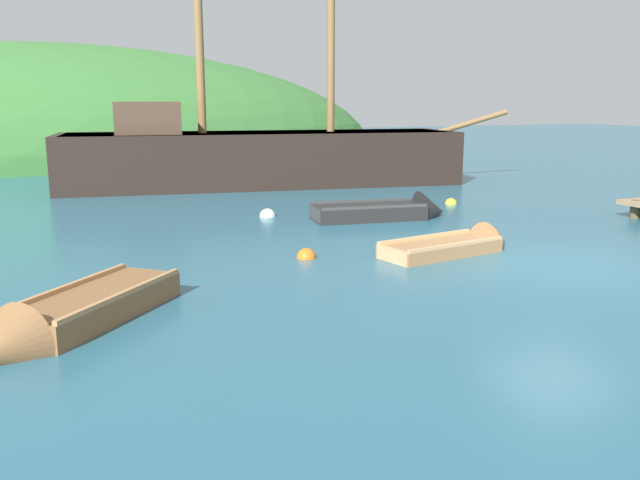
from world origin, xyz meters
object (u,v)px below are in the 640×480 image
Objects in this scene: buoy_yellow at (451,204)px; buoy_orange at (306,258)px; rowboat_center at (389,213)px; buoy_white at (268,217)px; sailing_ship at (259,165)px; rowboat_near_dock at (70,320)px; rowboat_portside at (460,248)px.

buoy_orange is at bearing -144.54° from buoy_yellow.
rowboat_center reaches higher than buoy_orange.
buoy_yellow is (5.88, -0.09, 0.00)m from buoy_white.
rowboat_near_dock is at bearing -108.47° from sailing_ship.
buoy_orange is (-6.77, -4.82, 0.00)m from buoy_yellow.
rowboat_near_dock is 9.35× the size of buoy_yellow.
rowboat_center is at bearing -74.12° from sailing_ship.
rowboat_portside is 8.55× the size of buoy_orange.
rowboat_center reaches higher than rowboat_portside.
buoy_white is 1.24× the size of buoy_yellow.
rowboat_near_dock reaches higher than buoy_white.
buoy_white reaches higher than buoy_orange.
sailing_ship is at bearing 105.11° from rowboat_center.
rowboat_center reaches higher than buoy_yellow.
rowboat_portside is at bearing -89.86° from rowboat_center.
rowboat_center is 5.05m from buoy_orange.
buoy_yellow is at bearing -0.90° from buoy_white.
rowboat_center is 1.13× the size of rowboat_portside.
buoy_orange is (-0.89, -4.92, 0.00)m from buoy_white.
buoy_orange is (-3.78, -3.35, -0.13)m from rowboat_center.
sailing_ship is 48.46× the size of buoy_yellow.
sailing_ship reaches higher than rowboat_near_dock.
rowboat_center is 9.65× the size of buoy_orange.
rowboat_portside is 6.11m from buoy_white.
sailing_ship is at bearing 73.35° from buoy_white.
sailing_ship reaches higher than buoy_white.
buoy_orange is at bearing -100.30° from buoy_white.
rowboat_center is at bearing 41.58° from buoy_orange.
rowboat_near_dock is 8.01m from rowboat_portside.
buoy_orange is (4.62, 2.65, -0.13)m from rowboat_near_dock.
rowboat_portside is (-0.61, -4.11, -0.06)m from rowboat_center.
rowboat_near_dock is at bearing -146.74° from buoy_yellow.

